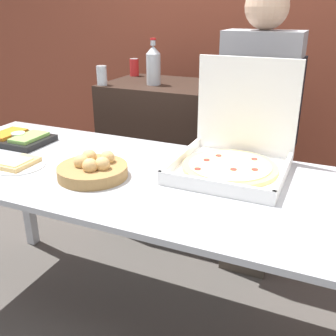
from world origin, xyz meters
name	(u,v)px	position (x,y,z in m)	size (l,w,h in m)	color
ground_plane	(168,334)	(0.00, 0.00, 0.00)	(16.00, 16.00, 0.00)	#514C47
brick_wall_behind	(262,25)	(0.00, 1.70, 1.40)	(10.00, 0.06, 2.80)	brown
buffet_table	(168,198)	(0.00, 0.00, 0.76)	(2.50, 0.86, 0.85)	#B7BABF
pizza_box_far_left	(234,151)	(0.22, 0.22, 0.94)	(0.47, 0.49, 0.47)	white
paper_plate_front_center	(19,164)	(-0.68, -0.14, 0.87)	(0.23, 0.23, 0.03)	white
veggie_tray	(19,138)	(-0.92, 0.12, 0.88)	(0.33, 0.24, 0.05)	black
bread_basket	(93,169)	(-0.30, -0.11, 0.89)	(0.30, 0.30, 0.10)	#9E7542
sideboard_podium	(164,156)	(-0.49, 1.03, 0.53)	(0.76, 0.58, 1.05)	black
soda_bottle	(153,65)	(-0.52, 0.95, 1.18)	(0.09, 0.09, 0.29)	#B7BCC1
soda_can_silver	(102,75)	(-0.82, 0.80, 1.11)	(0.07, 0.07, 0.12)	silver
soda_can_colored	(134,67)	(-0.81, 1.21, 1.11)	(0.07, 0.07, 0.12)	red
person_server_vest	(256,126)	(0.21, 0.72, 0.92)	(0.42, 0.24, 1.63)	#473D33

